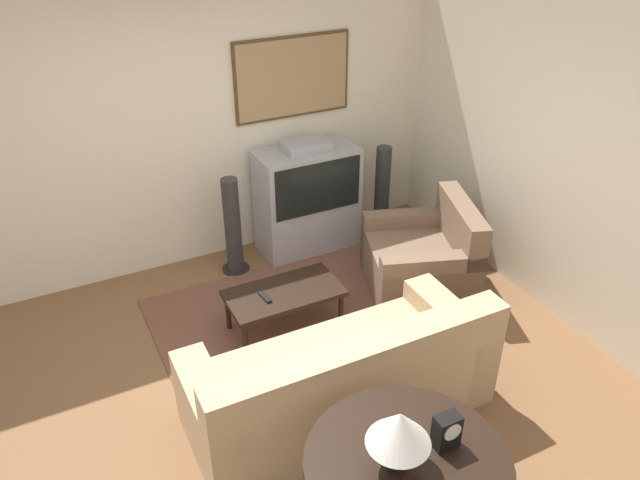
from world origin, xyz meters
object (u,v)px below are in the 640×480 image
mantel_clock (447,431)px  couch (342,382)px  armchair (423,260)px  speaker_tower_right (382,193)px  coffee_table (284,295)px  console_table (408,470)px  tv (307,199)px  table_lamp (399,429)px  speaker_tower_left (233,229)px

mantel_clock → couch: bearing=91.8°
armchair → mantel_clock: size_ratio=5.81×
mantel_clock → speaker_tower_right: speaker_tower_right is taller
speaker_tower_right → couch: bearing=-127.5°
coffee_table → console_table: console_table is taller
tv → console_table: bearing=-106.9°
console_table → table_lamp: table_lamp is taller
table_lamp → speaker_tower_right: table_lamp is taller
coffee_table → speaker_tower_right: speaker_tower_right is taller
mantel_clock → speaker_tower_left: (-0.06, 3.19, -0.40)m
couch → console_table: (-0.20, -1.07, 0.38)m
table_lamp → tv: bearing=71.9°
table_lamp → mantel_clock: bearing=-0.2°
couch → console_table: 1.16m
armchair → speaker_tower_left: speaker_tower_left is taller
coffee_table → table_lamp: bearing=-98.2°
coffee_table → couch: bearing=-91.8°
tv → speaker_tower_right: (0.83, -0.09, -0.09)m
coffee_table → speaker_tower_left: size_ratio=0.98×
tv → speaker_tower_left: tv is taller
console_table → table_lamp: bearing=175.0°
armchair → coffee_table: armchair is taller
tv → couch: tv is taller
console_table → mantel_clock: (0.23, 0.01, 0.17)m
speaker_tower_left → tv: bearing=6.0°
tv → armchair: size_ratio=0.97×
console_table → coffee_table: bearing=83.8°
tv → speaker_tower_right: tv is taller
coffee_table → speaker_tower_right: bearing=33.4°
armchair → console_table: armchair is taller
table_lamp → mantel_clock: 0.35m
couch → speaker_tower_right: (1.62, 2.12, 0.15)m
speaker_tower_right → table_lamp: bearing=-120.8°
armchair → couch: bearing=-33.9°
tv → speaker_tower_left: size_ratio=1.19×
tv → mantel_clock: 3.37m
armchair → console_table: size_ratio=1.09×
mantel_clock → speaker_tower_right: bearing=63.5°
speaker_tower_right → armchair: bearing=-100.7°
tv → table_lamp: bearing=-108.1°
tv → coffee_table: tv is taller
tv → armchair: (0.62, -1.14, -0.26)m
table_lamp → mantel_clock: table_lamp is taller
tv → couch: size_ratio=0.54×
console_table → speaker_tower_left: speaker_tower_left is taller
speaker_tower_left → speaker_tower_right: bearing=0.0°
couch → tv: bearing=-109.6°
tv → coffee_table: size_ratio=1.21×
armchair → console_table: bearing=-17.9°
console_table → speaker_tower_right: 3.68m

